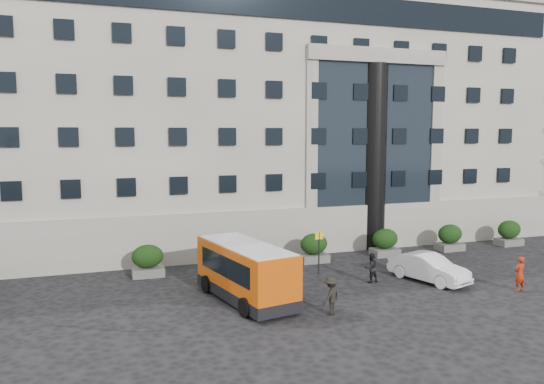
{
  "coord_description": "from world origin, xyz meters",
  "views": [
    {
      "loc": [
        -6.96,
        -22.73,
        8.24
      ],
      "look_at": [
        2.45,
        4.57,
        5.0
      ],
      "focal_mm": 35.0,
      "sensor_mm": 36.0,
      "label": 1
    }
  ],
  "objects_px": {
    "bus_stop_sign": "(319,245)",
    "pedestrian_a": "(520,274)",
    "hedge_b": "(235,254)",
    "pedestrian_b": "(371,268)",
    "hedge_f": "(509,233)",
    "hedge_d": "(385,242)",
    "minibus": "(245,270)",
    "hedge_c": "(314,248)",
    "parked_car_d": "(3,246)",
    "white_taxi": "(428,268)",
    "hedge_e": "(450,237)",
    "hedge_a": "(148,260)",
    "pedestrian_c": "(331,296)"
  },
  "relations": [
    {
      "from": "hedge_b",
      "to": "parked_car_d",
      "type": "xyz_separation_m",
      "value": [
        -13.86,
        8.2,
        -0.2
      ]
    },
    {
      "from": "hedge_c",
      "to": "hedge_e",
      "type": "distance_m",
      "value": 10.4
    },
    {
      "from": "hedge_c",
      "to": "hedge_d",
      "type": "relative_size",
      "value": 1.0
    },
    {
      "from": "hedge_d",
      "to": "pedestrian_a",
      "type": "relative_size",
      "value": 0.99
    },
    {
      "from": "hedge_c",
      "to": "bus_stop_sign",
      "type": "xyz_separation_m",
      "value": [
        -0.9,
        -2.8,
        0.8
      ]
    },
    {
      "from": "bus_stop_sign",
      "to": "pedestrian_b",
      "type": "distance_m",
      "value": 3.35
    },
    {
      "from": "white_taxi",
      "to": "pedestrian_b",
      "type": "xyz_separation_m",
      "value": [
        -3.13,
        0.86,
        0.06
      ]
    },
    {
      "from": "hedge_e",
      "to": "pedestrian_a",
      "type": "distance_m",
      "value": 9.73
    },
    {
      "from": "parked_car_d",
      "to": "minibus",
      "type": "bearing_deg",
      "value": -41.86
    },
    {
      "from": "bus_stop_sign",
      "to": "white_taxi",
      "type": "distance_m",
      "value": 6.23
    },
    {
      "from": "hedge_b",
      "to": "hedge_c",
      "type": "xyz_separation_m",
      "value": [
        5.2,
        0.0,
        0.0
      ]
    },
    {
      "from": "parked_car_d",
      "to": "pedestrian_b",
      "type": "xyz_separation_m",
      "value": [
        20.19,
        -13.51,
        0.1
      ]
    },
    {
      "from": "white_taxi",
      "to": "hedge_f",
      "type": "bearing_deg",
      "value": 10.43
    },
    {
      "from": "hedge_d",
      "to": "hedge_e",
      "type": "xyz_separation_m",
      "value": [
        5.2,
        0.0,
        0.0
      ]
    },
    {
      "from": "hedge_f",
      "to": "pedestrian_a",
      "type": "relative_size",
      "value": 0.99
    },
    {
      "from": "bus_stop_sign",
      "to": "pedestrian_c",
      "type": "xyz_separation_m",
      "value": [
        -2.31,
        -6.53,
        -0.86
      ]
    },
    {
      "from": "bus_stop_sign",
      "to": "minibus",
      "type": "bearing_deg",
      "value": -148.8
    },
    {
      "from": "bus_stop_sign",
      "to": "parked_car_d",
      "type": "xyz_separation_m",
      "value": [
        -18.16,
        11.0,
        -1.01
      ]
    },
    {
      "from": "bus_stop_sign",
      "to": "parked_car_d",
      "type": "distance_m",
      "value": 21.25
    },
    {
      "from": "hedge_c",
      "to": "parked_car_d",
      "type": "relative_size",
      "value": 0.35
    },
    {
      "from": "hedge_a",
      "to": "bus_stop_sign",
      "type": "distance_m",
      "value": 9.94
    },
    {
      "from": "hedge_a",
      "to": "hedge_c",
      "type": "distance_m",
      "value": 10.4
    },
    {
      "from": "bus_stop_sign",
      "to": "pedestrian_a",
      "type": "height_order",
      "value": "bus_stop_sign"
    },
    {
      "from": "hedge_c",
      "to": "pedestrian_a",
      "type": "relative_size",
      "value": 0.99
    },
    {
      "from": "hedge_b",
      "to": "hedge_f",
      "type": "height_order",
      "value": "same"
    },
    {
      "from": "white_taxi",
      "to": "pedestrian_c",
      "type": "xyz_separation_m",
      "value": [
        -7.47,
        -3.17,
        0.11
      ]
    },
    {
      "from": "hedge_c",
      "to": "hedge_e",
      "type": "relative_size",
      "value": 1.0
    },
    {
      "from": "bus_stop_sign",
      "to": "pedestrian_a",
      "type": "bearing_deg",
      "value": -37.47
    },
    {
      "from": "bus_stop_sign",
      "to": "parked_car_d",
      "type": "relative_size",
      "value": 0.48
    },
    {
      "from": "hedge_d",
      "to": "hedge_a",
      "type": "bearing_deg",
      "value": 180.0
    },
    {
      "from": "hedge_e",
      "to": "minibus",
      "type": "relative_size",
      "value": 0.26
    },
    {
      "from": "hedge_e",
      "to": "parked_car_d",
      "type": "bearing_deg",
      "value": 164.44
    },
    {
      "from": "hedge_e",
      "to": "parked_car_d",
      "type": "relative_size",
      "value": 0.35
    },
    {
      "from": "white_taxi",
      "to": "pedestrian_b",
      "type": "distance_m",
      "value": 3.24
    },
    {
      "from": "hedge_c",
      "to": "parked_car_d",
      "type": "distance_m",
      "value": 20.75
    },
    {
      "from": "hedge_a",
      "to": "minibus",
      "type": "distance_m",
      "value": 7.35
    },
    {
      "from": "hedge_f",
      "to": "pedestrian_a",
      "type": "distance_m",
      "value": 12.28
    },
    {
      "from": "hedge_b",
      "to": "pedestrian_b",
      "type": "height_order",
      "value": "hedge_b"
    },
    {
      "from": "parked_car_d",
      "to": "pedestrian_a",
      "type": "xyz_separation_m",
      "value": [
        26.66,
        -17.51,
        0.2
      ]
    },
    {
      "from": "hedge_a",
      "to": "parked_car_d",
      "type": "bearing_deg",
      "value": 136.55
    },
    {
      "from": "minibus",
      "to": "parked_car_d",
      "type": "relative_size",
      "value": 1.35
    },
    {
      "from": "hedge_f",
      "to": "hedge_c",
      "type": "bearing_deg",
      "value": 180.0
    },
    {
      "from": "parked_car_d",
      "to": "pedestrian_b",
      "type": "bearing_deg",
      "value": -27.42
    },
    {
      "from": "bus_stop_sign",
      "to": "minibus",
      "type": "height_order",
      "value": "minibus"
    },
    {
      "from": "hedge_a",
      "to": "hedge_f",
      "type": "bearing_deg",
      "value": 0.0
    },
    {
      "from": "white_taxi",
      "to": "pedestrian_c",
      "type": "bearing_deg",
      "value": -175.11
    },
    {
      "from": "hedge_a",
      "to": "hedge_f",
      "type": "xyz_separation_m",
      "value": [
        26.0,
        0.0,
        0.0
      ]
    },
    {
      "from": "hedge_a",
      "to": "bus_stop_sign",
      "type": "relative_size",
      "value": 0.73
    },
    {
      "from": "hedge_b",
      "to": "hedge_d",
      "type": "distance_m",
      "value": 10.4
    },
    {
      "from": "hedge_f",
      "to": "white_taxi",
      "type": "height_order",
      "value": "hedge_f"
    }
  ]
}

